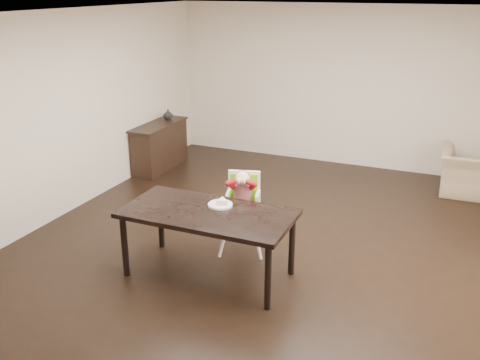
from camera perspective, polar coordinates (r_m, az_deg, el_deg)
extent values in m
plane|color=black|center=(6.53, 3.61, -7.14)|extent=(7.00, 7.00, 0.00)
cube|color=beige|center=(9.32, 11.22, 9.69)|extent=(6.00, 0.02, 2.70)
cube|color=beige|center=(3.20, -18.07, -11.87)|extent=(6.00, 0.02, 2.70)
cube|color=beige|center=(7.53, -18.30, 6.59)|extent=(0.02, 7.00, 2.70)
cube|color=white|center=(5.80, 4.22, 17.26)|extent=(6.00, 7.00, 0.02)
cube|color=black|center=(5.63, -3.46, -3.60)|extent=(1.80, 0.90, 0.05)
cylinder|color=black|center=(5.90, -12.21, -6.92)|extent=(0.07, 0.07, 0.70)
cylinder|color=black|center=(5.21, 3.01, -10.34)|extent=(0.07, 0.07, 0.70)
cylinder|color=black|center=(6.45, -8.46, -4.23)|extent=(0.07, 0.07, 0.70)
cylinder|color=black|center=(5.82, 5.56, -6.89)|extent=(0.07, 0.07, 0.70)
cylinder|color=white|center=(6.22, -1.66, -5.84)|extent=(0.05, 0.05, 0.53)
cylinder|color=white|center=(6.18, 1.80, -6.04)|extent=(0.05, 0.05, 0.53)
cylinder|color=white|center=(6.56, -1.14, -4.41)|extent=(0.05, 0.05, 0.53)
cylinder|color=white|center=(6.52, 2.14, -4.59)|extent=(0.05, 0.05, 0.53)
cube|color=white|center=(6.26, 0.29, -3.03)|extent=(0.45, 0.43, 0.05)
cube|color=#82CD1A|center=(6.24, 0.29, -2.75)|extent=(0.37, 0.35, 0.03)
cube|color=white|center=(6.31, 0.46, -0.71)|extent=(0.37, 0.15, 0.39)
cube|color=#82CD1A|center=(6.29, 0.43, -0.88)|extent=(0.31, 0.10, 0.36)
cube|color=black|center=(6.23, -0.21, -1.08)|extent=(0.07, 0.17, 0.02)
cube|color=black|center=(6.21, 0.90, -1.14)|extent=(0.07, 0.17, 0.02)
cylinder|color=#B41427|center=(6.19, 0.29, -1.55)|extent=(0.27, 0.27, 0.25)
sphere|color=beige|center=(6.10, 0.27, 0.19)|extent=(0.21, 0.21, 0.17)
ellipsoid|color=brown|center=(6.11, 0.30, 0.43)|extent=(0.21, 0.20, 0.13)
sphere|color=beige|center=(6.02, -0.14, -0.05)|extent=(0.09, 0.09, 0.08)
sphere|color=beige|center=(6.01, 0.48, -0.08)|extent=(0.09, 0.09, 0.08)
cylinder|color=white|center=(5.75, -2.13, -2.68)|extent=(0.28, 0.28, 0.02)
torus|color=white|center=(5.74, -2.13, -2.57)|extent=(0.28, 0.28, 0.01)
imported|color=tan|center=(8.66, 24.08, 1.38)|extent=(1.06, 0.71, 0.91)
cube|color=black|center=(9.19, -8.56, 3.47)|extent=(0.40, 1.20, 0.76)
cube|color=black|center=(9.08, -8.69, 5.86)|extent=(0.44, 1.26, 0.03)
imported|color=#99999E|center=(9.33, -7.67, 6.92)|extent=(0.22, 0.22, 0.17)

